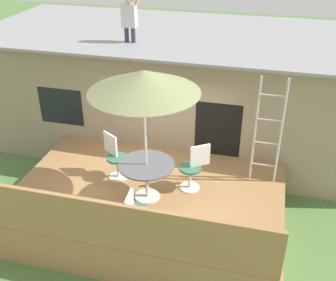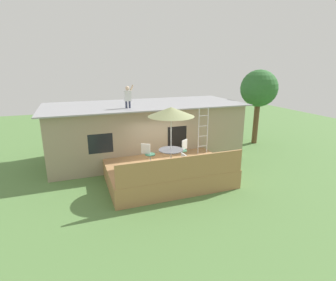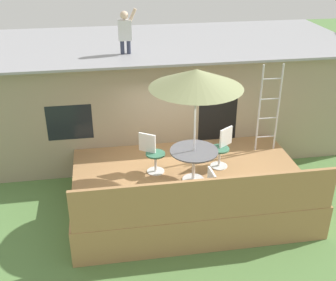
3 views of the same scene
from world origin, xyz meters
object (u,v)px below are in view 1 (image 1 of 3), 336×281
Objects in this scene: patio_umbrella at (144,81)px; patio_chair_left at (115,157)px; person_figure at (130,15)px; patio_table at (147,171)px; patio_chair_right at (194,168)px; step_ladder at (268,132)px; patio_chair_near at (132,213)px.

patio_umbrella is 2.76× the size of patio_chair_left.
patio_umbrella is 3.01m from person_figure.
person_figure is (-1.18, 2.74, 2.18)m from patio_table.
person_figure reaches higher than patio_chair_right.
patio_chair_right is at bearing 34.61° from patio_table.
patio_chair_left is at bearing -81.02° from person_figure.
person_figure reaches higher than step_ladder.
patio_table is 1.07m from patio_chair_near.
patio_table is 1.13× the size of patio_chair_near.
patio_chair_left is at bearing 147.21° from patio_table.
patio_chair_right is (0.78, 0.54, -0.13)m from patio_table.
patio_chair_near is (0.90, -1.59, 0.00)m from patio_chair_left.
patio_chair_left is (-0.83, 0.54, -1.89)m from patio_umbrella.
step_ladder reaches higher than patio_table.
person_figure is 1.21× the size of patio_chair_near.
step_ladder is at bearing -46.22° from patio_chair_near.
patio_chair_near is at bearing -86.12° from patio_umbrella.
patio_table is 0.47× the size of step_ladder.
step_ladder is at bearing -26.09° from person_figure.
patio_chair_near is at bearing 31.47° from patio_chair_right.
patio_umbrella is at bearing 0.00° from patio_chair_near.
person_figure is (-3.26, 1.60, 1.66)m from step_ladder.
patio_table is 2.43m from step_ladder.
patio_table is at bearing 0.00° from patio_chair_near.
patio_umbrella is at bearing -66.71° from person_figure.
person_figure is at bearing 113.29° from patio_table.
step_ladder is 1.98× the size of person_figure.
step_ladder is 3.99m from person_figure.
patio_chair_left is (-2.91, -0.61, -0.64)m from step_ladder.
patio_chair_left is at bearing 147.21° from patio_umbrella.
patio_umbrella reaches higher than patio_chair_left.
person_figure is (-1.18, 2.74, 0.42)m from patio_umbrella.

